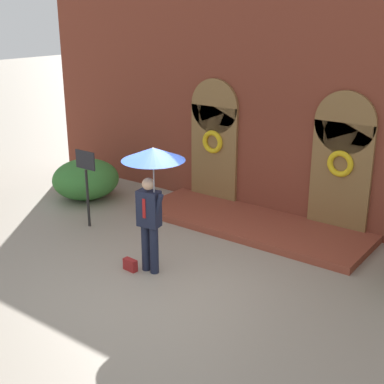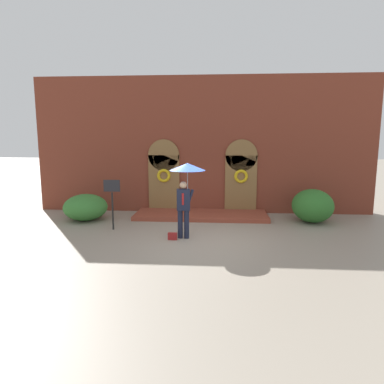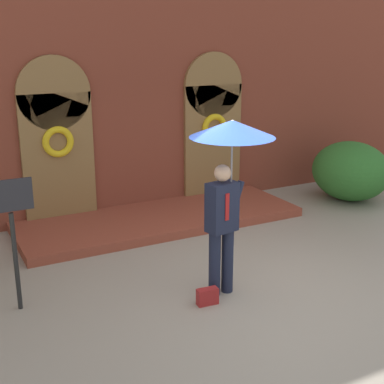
{
  "view_description": "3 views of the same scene",
  "coord_description": "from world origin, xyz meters",
  "px_view_note": "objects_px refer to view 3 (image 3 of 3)",
  "views": [
    {
      "loc": [
        5.48,
        -6.48,
        4.58
      ],
      "look_at": [
        -0.26,
        1.22,
        1.28
      ],
      "focal_mm": 50.0,
      "sensor_mm": 36.0,
      "label": 1
    },
    {
      "loc": [
        0.63,
        -10.2,
        3.15
      ],
      "look_at": [
        -0.26,
        1.77,
        1.21
      ],
      "focal_mm": 32.0,
      "sensor_mm": 36.0,
      "label": 2
    },
    {
      "loc": [
        -3.83,
        -5.52,
        3.41
      ],
      "look_at": [
        -0.14,
        1.52,
        1.03
      ],
      "focal_mm": 50.0,
      "sensor_mm": 36.0,
      "label": 3
    }
  ],
  "objects_px": {
    "person_with_umbrella": "(230,155)",
    "shrub_right": "(351,171)",
    "sign_post": "(12,223)",
    "handbag": "(207,296)"
  },
  "relations": [
    {
      "from": "sign_post",
      "to": "shrub_right",
      "type": "xyz_separation_m",
      "value": [
        7.1,
        1.6,
        -0.55
      ]
    },
    {
      "from": "handbag",
      "to": "shrub_right",
      "type": "distance_m",
      "value": 5.59
    },
    {
      "from": "handbag",
      "to": "shrub_right",
      "type": "relative_size",
      "value": 0.16
    },
    {
      "from": "person_with_umbrella",
      "to": "shrub_right",
      "type": "relative_size",
      "value": 1.38
    },
    {
      "from": "person_with_umbrella",
      "to": "shrub_right",
      "type": "xyz_separation_m",
      "value": [
        4.49,
        2.42,
        -1.3
      ]
    },
    {
      "from": "person_with_umbrella",
      "to": "handbag",
      "type": "height_order",
      "value": "person_with_umbrella"
    },
    {
      "from": "person_with_umbrella",
      "to": "shrub_right",
      "type": "distance_m",
      "value": 5.27
    },
    {
      "from": "sign_post",
      "to": "person_with_umbrella",
      "type": "bearing_deg",
      "value": -17.55
    },
    {
      "from": "sign_post",
      "to": "shrub_right",
      "type": "relative_size",
      "value": 1.01
    },
    {
      "from": "sign_post",
      "to": "handbag",
      "type": "bearing_deg",
      "value": -25.08
    }
  ]
}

